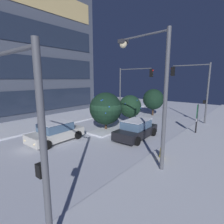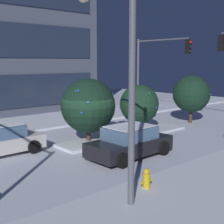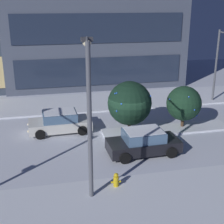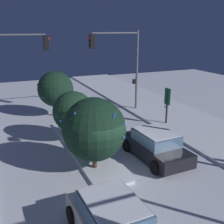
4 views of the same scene
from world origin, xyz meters
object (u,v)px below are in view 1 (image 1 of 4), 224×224
Objects in this scene: parking_info_sign at (197,116)px; decorated_tree_left_of_median at (106,109)px; car_near at (136,130)px; decorated_tree_median at (153,99)px; decorated_tree_right_of_median at (130,106)px; traffic_light_corner_near_left at (8,105)px; traffic_light_corner_near_right at (193,83)px; street_lamp_arched at (150,80)px; traffic_light_corner_far_right at (132,81)px; car_far at (56,132)px; fire_hydrant at (162,153)px.

parking_info_sign is 0.73× the size of decorated_tree_left_of_median.
decorated_tree_median is at bearing 16.67° from car_near.
decorated_tree_right_of_median is (3.94, 3.24, 1.13)m from car_near.
traffic_light_corner_near_left reaches higher than car_near.
decorated_tree_median is at bearing -10.08° from traffic_light_corner_near_right.
traffic_light_corner_near_left is 1.59× the size of decorated_tree_left_of_median.
street_lamp_arched is at bearing -104.70° from traffic_light_corner_near_left.
street_lamp_arched is at bearing -53.70° from traffic_light_corner_far_right.
decorated_tree_median reaches higher than decorated_tree_right_of_median.
car_far is 0.68× the size of traffic_light_corner_near_right.
traffic_light_corner_near_right is 0.90× the size of street_lamp_arched.
traffic_light_corner_near_right is 2.09× the size of decorated_tree_right_of_median.
decorated_tree_left_of_median is (4.63, -1.06, 1.37)m from car_far.
parking_info_sign is (-4.18, -1.69, -2.70)m from traffic_light_corner_near_right.
car_far is 14.79m from traffic_light_corner_near_right.
traffic_light_corner_near_right is 10.02m from decorated_tree_left_of_median.
traffic_light_corner_near_right is 7.16m from decorated_tree_right_of_median.
traffic_light_corner_near_left is 19.60m from decorated_tree_median.
decorated_tree_left_of_median is at bearing 69.60° from fire_hydrant.
decorated_tree_left_of_median reaches higher than decorated_tree_median.
traffic_light_corner_near_right reaches higher than decorated_tree_right_of_median.
car_near is 4.10m from fire_hydrant.
parking_info_sign is 0.75× the size of decorated_tree_median.
decorated_tree_right_of_median is at bearing 170.53° from car_far.
decorated_tree_median is (9.22, 3.13, 1.43)m from car_near.
car_near is at bearing -90.97° from decorated_tree_left_of_median.
traffic_light_corner_near_right reaches higher than fire_hydrant.
car_far is 8.38m from traffic_light_corner_near_left.
parking_info_sign is at bearing -98.85° from traffic_light_corner_near_left.
car_near reaches higher than fire_hydrant.
street_lamp_arched is 2.03× the size of decorated_tree_median.
traffic_light_corner_far_right is at bearing 18.85° from decorated_tree_left_of_median.
traffic_light_corner_far_right is 11.54m from parking_info_sign.
traffic_light_corner_near_left is 2.17× the size of parking_info_sign.
decorated_tree_median is at bearing -1.28° from decorated_tree_left_of_median.
decorated_tree_right_of_median is (8.51, -1.15, 1.13)m from car_far.
car_far is 8.66m from decorated_tree_right_of_median.
car_near is 5.22m from decorated_tree_right_of_median.
traffic_light_corner_far_right is 6.76m from decorated_tree_right_of_median.
parking_info_sign is 0.86× the size of decorated_tree_right_of_median.
parking_info_sign is (6.58, -0.20, 1.25)m from fire_hydrant.
fire_hydrant is at bearing -104.99° from traffic_light_corner_near_left.
car_near is 1.25× the size of decorated_tree_median.
traffic_light_corner_near_left reaches higher than car_far.
parking_info_sign is (8.74, -7.89, 0.94)m from car_far.
traffic_light_corner_far_right is 2.41× the size of parking_info_sign.
car_near is 10.38m from traffic_light_corner_near_left.
fire_hydrant is at bearing -50.05° from traffic_light_corner_far_right.
decorated_tree_left_of_median is at bearing 178.72° from decorated_tree_median.
traffic_light_corner_near_right is at bearing -48.86° from decorated_tree_right_of_median.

